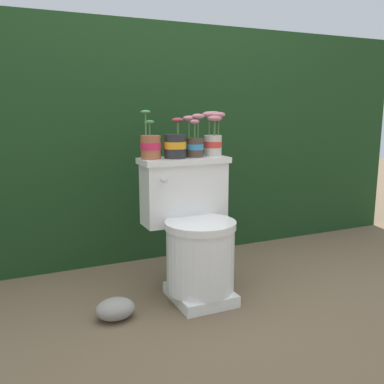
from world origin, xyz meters
TOP-DOWN VIEW (x-y plane):
  - ground_plane at (0.00, 0.00)m, footprint 12.00×12.00m
  - hedge_backdrop at (0.00, 1.05)m, footprint 3.89×0.78m
  - toilet at (0.01, 0.04)m, footprint 0.47×0.47m
  - potted_plant_left at (-0.17, 0.19)m, footprint 0.10×0.11m
  - potted_plant_midleft at (-0.04, 0.17)m, footprint 0.11×0.11m
  - potted_plant_middle at (0.07, 0.17)m, footprint 0.11×0.09m
  - potted_plant_midright at (0.19, 0.19)m, footprint 0.12×0.11m
  - garden_stone at (-0.44, -0.05)m, footprint 0.18×0.15m

SIDE VIEW (x-z plane):
  - ground_plane at x=0.00m, z-range 0.00..0.00m
  - garden_stone at x=-0.44m, z-range 0.00..0.10m
  - toilet at x=0.01m, z-range -0.03..0.68m
  - hedge_backdrop at x=0.00m, z-range 0.00..1.48m
  - potted_plant_left at x=-0.17m, z-range 0.66..0.90m
  - potted_plant_midleft at x=-0.04m, z-range 0.68..0.88m
  - potted_plant_middle at x=0.07m, z-range 0.67..0.90m
  - potted_plant_midright at x=0.19m, z-range 0.69..0.93m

